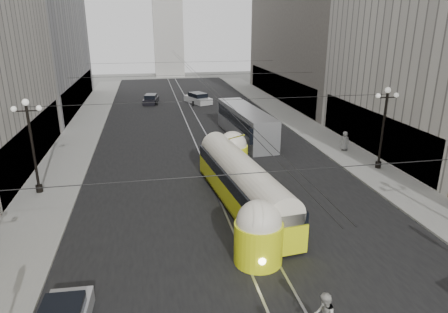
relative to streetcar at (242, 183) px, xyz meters
name	(u,v)px	position (x,y,z in m)	size (l,w,h in m)	color
road	(197,131)	(-0.50, 18.91, -1.59)	(20.00, 85.00, 0.02)	black
sidewalk_left	(85,127)	(-12.50, 22.41, -1.52)	(4.00, 72.00, 0.15)	gray
sidewalk_right	(292,118)	(11.50, 22.41, -1.52)	(4.00, 72.00, 0.15)	gray
rail_left	(190,131)	(-1.25, 18.91, -1.59)	(0.12, 85.00, 0.04)	gray
rail_right	(204,130)	(0.25, 18.91, -1.59)	(0.12, 85.00, 0.04)	gray
distant_tower	(167,2)	(-0.50, 66.41, 13.37)	(6.00, 6.00, 31.36)	#B2AFA8
lamppost_left_mid	(32,141)	(-13.10, 4.41, 2.15)	(1.86, 0.44, 6.37)	black
lamppost_right_mid	(384,124)	(12.10, 4.41, 2.15)	(1.86, 0.44, 6.37)	black
catenary	(198,77)	(-0.38, 17.90, 4.29)	(25.00, 72.00, 0.23)	black
streetcar	(242,183)	(0.00, 0.00, 0.00)	(3.74, 14.92, 3.26)	#DCE814
city_bus	(245,122)	(3.88, 15.04, 0.08)	(3.39, 12.17, 3.05)	#A3A5A8
sedan_white_far	(198,99)	(1.54, 34.04, -0.90)	(3.72, 5.25, 1.53)	silver
sedan_dark_far	(151,99)	(-5.07, 35.25, -1.00)	(2.44, 4.42, 1.32)	black
pedestrian_sidewalk_right	(345,141)	(11.60, 9.17, -0.58)	(0.85, 0.52, 1.73)	gray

